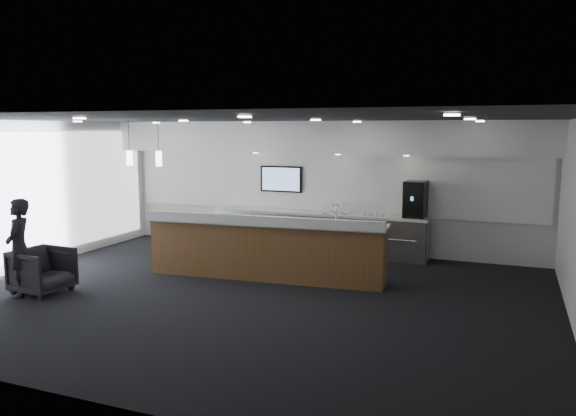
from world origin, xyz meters
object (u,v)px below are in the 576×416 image
at_px(armchair, 42,271).
at_px(lounge_guest, 19,248).
at_px(coffee_machine, 416,199).
at_px(service_counter, 265,249).

relative_size(armchair, lounge_guest, 0.52).
bearing_deg(lounge_guest, coffee_machine, 103.90).
height_order(armchair, lounge_guest, lounge_guest).
bearing_deg(lounge_guest, armchair, 112.31).
bearing_deg(service_counter, coffee_machine, 41.82).
height_order(coffee_machine, armchair, coffee_machine).
bearing_deg(service_counter, armchair, -148.80).
xyz_separation_m(service_counter, lounge_guest, (-3.41, -2.58, 0.26)).
height_order(service_counter, coffee_machine, coffee_machine).
height_order(coffee_machine, lounge_guest, coffee_machine).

